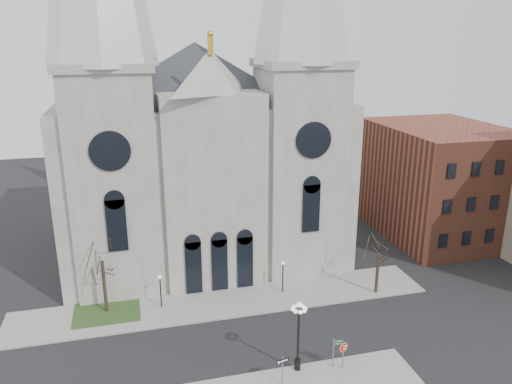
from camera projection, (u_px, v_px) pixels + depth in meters
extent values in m
plane|color=black|center=(253.00, 374.00, 38.06)|extent=(160.00, 160.00, 0.00)
cube|color=gray|center=(225.00, 302.00, 48.20)|extent=(40.00, 6.00, 0.14)
cube|color=#2E481F|center=(107.00, 311.00, 46.47)|extent=(6.00, 5.00, 0.18)
cube|color=gray|center=(199.00, 173.00, 59.37)|extent=(30.00, 24.00, 18.00)
pyramid|color=#2D3035|center=(194.00, 42.00, 54.87)|extent=(33.00, 26.40, 6.00)
cube|color=gray|center=(114.00, 182.00, 48.64)|extent=(8.00, 8.00, 22.00)
cylinder|color=black|center=(110.00, 151.00, 43.70)|extent=(3.60, 0.30, 3.60)
cube|color=gray|center=(299.00, 170.00, 53.20)|extent=(8.00, 8.00, 22.00)
cylinder|color=black|center=(313.00, 140.00, 48.26)|extent=(3.60, 0.30, 3.60)
cube|color=gray|center=(213.00, 191.00, 49.91)|extent=(10.00, 5.00, 19.50)
pyramid|color=gray|center=(210.00, 71.00, 46.39)|extent=(11.00, 5.00, 4.00)
cube|color=brown|center=(438.00, 181.00, 63.47)|extent=(14.00, 18.00, 14.00)
cylinder|color=black|center=(105.00, 287.00, 45.71)|extent=(0.32, 0.32, 5.25)
cylinder|color=black|center=(377.00, 274.00, 49.34)|extent=(0.32, 0.32, 4.20)
cylinder|color=black|center=(161.00, 293.00, 46.75)|extent=(0.12, 0.12, 3.00)
sphere|color=white|center=(160.00, 277.00, 46.27)|extent=(0.32, 0.32, 0.32)
cylinder|color=black|center=(283.00, 278.00, 49.63)|extent=(0.12, 0.12, 3.00)
sphere|color=white|center=(283.00, 263.00, 49.15)|extent=(0.32, 0.32, 0.32)
cylinder|color=slate|center=(343.00, 356.00, 38.15)|extent=(0.09, 0.09, 2.21)
cylinder|color=red|center=(343.00, 347.00, 37.92)|extent=(0.77, 0.10, 0.77)
cylinder|color=white|center=(343.00, 347.00, 37.92)|extent=(0.83, 0.09, 0.83)
cube|color=white|center=(344.00, 346.00, 37.88)|extent=(0.42, 0.06, 0.10)
cube|color=white|center=(343.00, 349.00, 37.95)|extent=(0.48, 0.06, 0.10)
cylinder|color=black|center=(298.00, 340.00, 37.61)|extent=(0.18, 0.18, 5.13)
cylinder|color=black|center=(297.00, 364.00, 38.24)|extent=(0.49, 0.49, 0.89)
sphere|color=white|center=(299.00, 304.00, 36.69)|extent=(0.36, 0.36, 0.36)
cylinder|color=slate|center=(282.00, 371.00, 36.45)|extent=(0.10, 0.10, 2.25)
cube|color=black|center=(283.00, 361.00, 36.19)|extent=(0.97, 0.24, 0.32)
cylinder|color=slate|center=(333.00, 353.00, 38.24)|extent=(0.10, 0.10, 2.48)
cube|color=#0D6124|center=(339.00, 341.00, 37.96)|extent=(0.70, 0.13, 0.17)
cube|color=#0D6124|center=(339.00, 343.00, 38.03)|extent=(0.70, 0.13, 0.17)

